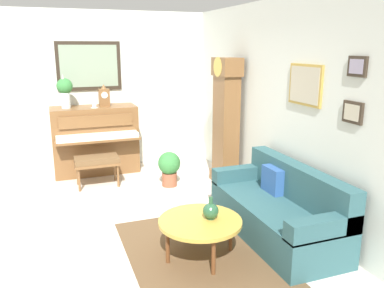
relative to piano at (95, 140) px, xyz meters
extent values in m
cube|color=beige|center=(2.23, -0.21, -0.65)|extent=(6.40, 6.00, 0.10)
cube|color=silver|center=(-0.37, -0.21, 0.80)|extent=(0.10, 4.90, 2.80)
cube|color=#33281E|center=(-0.30, 0.00, 1.25)|extent=(0.03, 1.10, 0.84)
cube|color=gray|center=(-0.29, 0.00, 1.25)|extent=(0.01, 0.98, 0.72)
cube|color=silver|center=(2.23, 2.19, 0.80)|extent=(5.30, 0.10, 2.80)
cube|color=#33281E|center=(3.78, 2.12, 0.95)|extent=(0.26, 0.03, 0.22)
cube|color=#BCB299|center=(3.78, 2.11, 0.95)|extent=(0.20, 0.01, 0.16)
cube|color=#33281E|center=(3.78, 2.12, 1.40)|extent=(0.24, 0.03, 0.20)
cube|color=#998EA8|center=(3.78, 2.11, 1.40)|extent=(0.18, 0.01, 0.14)
cube|color=#B28E3D|center=(2.98, 2.12, 1.15)|extent=(0.60, 0.03, 0.48)
cube|color=#BCB299|center=(2.98, 2.11, 1.15)|extent=(0.54, 0.01, 0.42)
cube|color=brown|center=(3.29, 0.69, -0.59)|extent=(2.10, 1.50, 0.01)
cube|color=brown|center=(-0.02, 0.00, -0.01)|extent=(0.60, 1.44, 1.17)
cube|color=brown|center=(0.41, 0.00, 0.08)|extent=(0.28, 1.38, 0.04)
cube|color=white|center=(0.41, 0.00, 0.14)|extent=(0.26, 1.32, 0.08)
cube|color=brown|center=(0.30, 0.00, 0.38)|extent=(0.03, 1.20, 0.20)
cube|color=brown|center=(0.73, -0.08, -0.22)|extent=(0.42, 0.70, 0.04)
cube|color=brown|center=(0.73, -0.08, -0.16)|extent=(0.40, 0.68, 0.08)
cylinder|color=brown|center=(0.89, -0.38, -0.42)|extent=(0.04, 0.04, 0.36)
cylinder|color=brown|center=(0.89, 0.22, -0.42)|extent=(0.04, 0.04, 0.36)
cylinder|color=brown|center=(0.57, -0.38, -0.42)|extent=(0.04, 0.04, 0.36)
cylinder|color=brown|center=(0.57, 0.22, -0.42)|extent=(0.04, 0.04, 0.36)
cube|color=brown|center=(1.28, 1.92, -0.51)|extent=(0.52, 0.34, 0.18)
cube|color=brown|center=(1.28, 1.92, 0.29)|extent=(0.44, 0.28, 1.78)
cube|color=brown|center=(1.28, 1.92, 1.28)|extent=(0.52, 0.32, 0.28)
cylinder|color=gold|center=(1.28, 1.76, 1.28)|extent=(0.30, 0.02, 0.30)
cylinder|color=gold|center=(1.28, 1.87, 0.35)|extent=(0.03, 0.03, 0.70)
cube|color=#2D565B|center=(3.18, 1.67, -0.39)|extent=(1.90, 0.80, 0.42)
cube|color=#2D565B|center=(3.18, 1.97, 0.02)|extent=(1.90, 0.20, 0.44)
cube|color=#2D565B|center=(2.32, 1.67, -0.10)|extent=(0.18, 0.80, 0.20)
cube|color=#2D565B|center=(4.04, 1.67, -0.10)|extent=(0.18, 0.80, 0.20)
cube|color=#2D5699|center=(2.88, 1.81, -0.02)|extent=(0.34, 0.12, 0.32)
cylinder|color=gold|center=(3.33, 0.67, -0.19)|extent=(0.88, 0.88, 0.04)
torus|color=brown|center=(3.33, 0.67, -0.19)|extent=(0.88, 0.88, 0.04)
cylinder|color=brown|center=(3.33, 1.03, -0.40)|extent=(0.04, 0.04, 0.39)
cylinder|color=brown|center=(3.69, 0.67, -0.40)|extent=(0.04, 0.04, 0.39)
cylinder|color=brown|center=(3.33, 0.31, -0.40)|extent=(0.04, 0.04, 0.39)
cylinder|color=brown|center=(2.97, 0.67, -0.40)|extent=(0.04, 0.04, 0.39)
cube|color=brown|center=(0.00, 0.19, 0.73)|extent=(0.12, 0.18, 0.30)
cylinder|color=white|center=(0.06, 0.19, 0.78)|extent=(0.01, 0.11, 0.11)
cone|color=brown|center=(0.00, 0.19, 0.92)|extent=(0.10, 0.10, 0.08)
cylinder|color=silver|center=(0.00, -0.45, 0.71)|extent=(0.15, 0.15, 0.26)
sphere|color=#387F3D|center=(0.00, -0.45, 0.95)|extent=(0.26, 0.26, 0.26)
cone|color=#D199B7|center=(0.03, -0.47, 1.08)|extent=(0.06, 0.06, 0.16)
cylinder|color=white|center=(0.12, 0.00, 0.58)|extent=(0.12, 0.12, 0.01)
cylinder|color=white|center=(0.12, 0.00, 0.61)|extent=(0.08, 0.08, 0.06)
cylinder|color=#234C33|center=(3.34, 0.79, -0.16)|extent=(0.09, 0.09, 0.01)
sphere|color=#285638|center=(3.34, 0.79, -0.09)|extent=(0.17, 0.17, 0.17)
cylinder|color=#285638|center=(3.34, 0.79, 0.03)|extent=(0.04, 0.04, 0.08)
cylinder|color=#935138|center=(1.12, 1.01, -0.49)|extent=(0.24, 0.24, 0.22)
sphere|color=#387F3D|center=(1.12, 1.01, -0.22)|extent=(0.36, 0.36, 0.36)
camera|label=1|loc=(6.84, -0.71, 1.60)|focal=36.56mm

